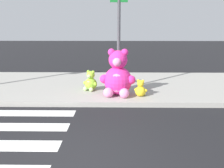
# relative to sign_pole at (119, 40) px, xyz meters

# --- Properties ---
(ground_plane) EXTENTS (60.00, 60.00, 0.00)m
(ground_plane) POSITION_rel_sign_pole_xyz_m (-1.00, -4.40, -1.85)
(ground_plane) COLOR black
(sidewalk) EXTENTS (28.00, 4.40, 0.15)m
(sidewalk) POSITION_rel_sign_pole_xyz_m (-1.00, 0.80, -1.77)
(sidewalk) COLOR #9E9B93
(sidewalk) RESTS_ON ground_plane
(sign_pole) EXTENTS (0.56, 0.11, 3.20)m
(sign_pole) POSITION_rel_sign_pole_xyz_m (0.00, 0.00, 0.00)
(sign_pole) COLOR #4C4C51
(sign_pole) RESTS_ON sidewalk
(plush_pink_large) EXTENTS (1.12, 1.01, 1.46)m
(plush_pink_large) POSITION_rel_sign_pole_xyz_m (-0.03, -0.59, -1.11)
(plush_pink_large) COLOR #F22D93
(plush_pink_large) RESTS_ON sidewalk
(plush_yellow) EXTENTS (0.40, 0.38, 0.54)m
(plush_yellow) POSITION_rel_sign_pole_xyz_m (0.68, -0.75, -1.48)
(plush_yellow) COLOR yellow
(plush_yellow) RESTS_ON sidewalk
(plush_teal) EXTENTS (0.48, 0.51, 0.68)m
(plush_teal) POSITION_rel_sign_pole_xyz_m (0.10, 0.74, -1.43)
(plush_teal) COLOR teal
(plush_teal) RESTS_ON sidewalk
(plush_lime) EXTENTS (0.49, 0.49, 0.68)m
(plush_lime) POSITION_rel_sign_pole_xyz_m (-0.95, -0.06, -1.43)
(plush_lime) COLOR #8CD133
(plush_lime) RESTS_ON sidewalk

